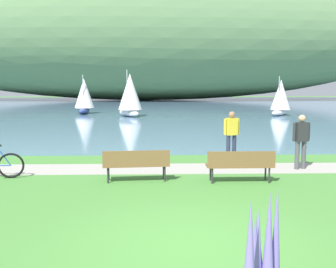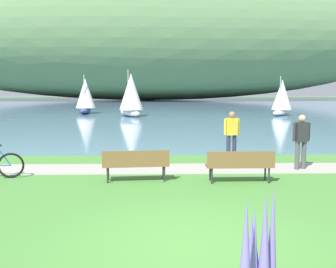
{
  "view_description": "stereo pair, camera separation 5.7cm",
  "coord_description": "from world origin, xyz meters",
  "px_view_note": "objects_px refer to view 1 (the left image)",
  "views": [
    {
      "loc": [
        -0.55,
        -5.75,
        2.55
      ],
      "look_at": [
        -0.22,
        6.52,
        1.0
      ],
      "focal_mm": 39.61,
      "sensor_mm": 36.0,
      "label": 1
    },
    {
      "loc": [
        -0.49,
        -5.75,
        2.55
      ],
      "look_at": [
        -0.22,
        6.52,
        1.0
      ],
      "focal_mm": 39.61,
      "sensor_mm": 36.0,
      "label": 2
    }
  ],
  "objects_px": {
    "person_on_the_grass": "(301,138)",
    "person_at_shoreline": "(231,132)",
    "park_bench_near_camera": "(136,163)",
    "sailboat_nearest_to_shore": "(130,95)",
    "park_bench_further_along": "(240,164)",
    "sailboat_mid_bay": "(281,97)",
    "sailboat_toward_hillside": "(84,95)"
  },
  "relations": [
    {
      "from": "park_bench_near_camera",
      "to": "sailboat_mid_bay",
      "type": "relative_size",
      "value": 0.53
    },
    {
      "from": "person_on_the_grass",
      "to": "park_bench_near_camera",
      "type": "bearing_deg",
      "value": -164.52
    },
    {
      "from": "park_bench_further_along",
      "to": "sailboat_toward_hillside",
      "type": "distance_m",
      "value": 27.62
    },
    {
      "from": "park_bench_near_camera",
      "to": "person_at_shoreline",
      "type": "bearing_deg",
      "value": 43.44
    },
    {
      "from": "sailboat_mid_bay",
      "to": "sailboat_toward_hillside",
      "type": "relative_size",
      "value": 0.95
    },
    {
      "from": "person_on_the_grass",
      "to": "sailboat_toward_hillside",
      "type": "height_order",
      "value": "sailboat_toward_hillside"
    },
    {
      "from": "park_bench_further_along",
      "to": "sailboat_nearest_to_shore",
      "type": "relative_size",
      "value": 0.45
    },
    {
      "from": "sailboat_mid_bay",
      "to": "sailboat_nearest_to_shore",
      "type": "bearing_deg",
      "value": -175.51
    },
    {
      "from": "park_bench_further_along",
      "to": "sailboat_nearest_to_shore",
      "type": "distance_m",
      "value": 22.72
    },
    {
      "from": "person_on_the_grass",
      "to": "sailboat_toward_hillside",
      "type": "bearing_deg",
      "value": 115.21
    },
    {
      "from": "person_at_shoreline",
      "to": "sailboat_nearest_to_shore",
      "type": "distance_m",
      "value": 19.68
    },
    {
      "from": "park_bench_near_camera",
      "to": "sailboat_nearest_to_shore",
      "type": "relative_size",
      "value": 0.46
    },
    {
      "from": "person_at_shoreline",
      "to": "person_on_the_grass",
      "type": "relative_size",
      "value": 1.0
    },
    {
      "from": "sailboat_mid_bay",
      "to": "person_at_shoreline",
      "type": "bearing_deg",
      "value": -112.62
    },
    {
      "from": "sailboat_nearest_to_shore",
      "to": "sailboat_mid_bay",
      "type": "distance_m",
      "value": 13.4
    },
    {
      "from": "park_bench_further_along",
      "to": "sailboat_nearest_to_shore",
      "type": "xyz_separation_m",
      "value": [
        -4.62,
        22.2,
        1.41
      ]
    },
    {
      "from": "park_bench_further_along",
      "to": "sailboat_mid_bay",
      "type": "relative_size",
      "value": 0.52
    },
    {
      "from": "person_at_shoreline",
      "to": "person_on_the_grass",
      "type": "distance_m",
      "value": 2.46
    },
    {
      "from": "person_on_the_grass",
      "to": "person_at_shoreline",
      "type": "bearing_deg",
      "value": 138.94
    },
    {
      "from": "park_bench_further_along",
      "to": "sailboat_nearest_to_shore",
      "type": "bearing_deg",
      "value": 101.75
    },
    {
      "from": "park_bench_near_camera",
      "to": "sailboat_nearest_to_shore",
      "type": "xyz_separation_m",
      "value": [
        -1.82,
        22.02,
        1.41
      ]
    },
    {
      "from": "sailboat_nearest_to_shore",
      "to": "sailboat_toward_hillside",
      "type": "xyz_separation_m",
      "value": [
        -4.64,
        3.79,
        -0.16
      ]
    },
    {
      "from": "sailboat_nearest_to_shore",
      "to": "person_on_the_grass",
      "type": "bearing_deg",
      "value": -71.62
    },
    {
      "from": "park_bench_near_camera",
      "to": "person_at_shoreline",
      "type": "xyz_separation_m",
      "value": [
        3.18,
        3.01,
        0.46
      ]
    },
    {
      "from": "park_bench_further_along",
      "to": "person_on_the_grass",
      "type": "bearing_deg",
      "value": 35.18
    },
    {
      "from": "sailboat_nearest_to_shore",
      "to": "sailboat_mid_bay",
      "type": "xyz_separation_m",
      "value": [
        13.36,
        1.05,
        -0.25
      ]
    },
    {
      "from": "park_bench_near_camera",
      "to": "park_bench_further_along",
      "type": "distance_m",
      "value": 2.8
    },
    {
      "from": "park_bench_further_along",
      "to": "sailboat_mid_bay",
      "type": "bearing_deg",
      "value": 69.4
    },
    {
      "from": "sailboat_nearest_to_shore",
      "to": "person_at_shoreline",
      "type": "bearing_deg",
      "value": -75.26
    },
    {
      "from": "person_on_the_grass",
      "to": "sailboat_mid_bay",
      "type": "height_order",
      "value": "sailboat_mid_bay"
    },
    {
      "from": "person_at_shoreline",
      "to": "sailboat_toward_hillside",
      "type": "bearing_deg",
      "value": 112.92
    },
    {
      "from": "park_bench_near_camera",
      "to": "park_bench_further_along",
      "type": "relative_size",
      "value": 1.02
    }
  ]
}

